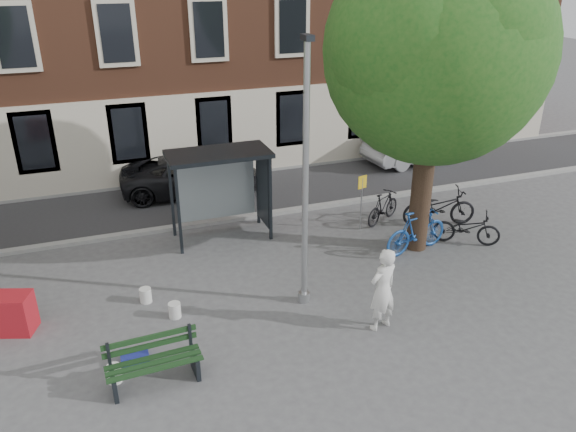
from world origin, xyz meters
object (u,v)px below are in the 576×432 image
Objects in this scene: bike_a at (439,207)px; bus_shelter at (232,173)px; bike_d at (383,207)px; lamppost at (305,193)px; red_stand at (11,313)px; painter at (383,290)px; bike_b at (417,231)px; car_silver at (422,142)px; notice_sign at (362,192)px; bike_c at (467,228)px; bench at (154,364)px; car_dark at (191,175)px.

bus_shelter is at bearing 89.93° from bike_a.
bike_a is at bearing -146.45° from bike_d.
lamppost is 6.40m from bike_a.
bus_shelter is 6.70m from red_stand.
bike_d is 1.83× the size of red_stand.
bus_shelter is at bearing -88.44° from painter.
bike_b is (-1.58, -1.27, 0.04)m from bike_a.
bus_shelter is 0.60× the size of car_silver.
bike_b is at bearing 1.34° from red_stand.
notice_sign is at bearing -127.65° from painter.
bike_c is 11.87m from red_stand.
red_stand is at bearing 73.17° from bike_d.
bike_c reaches higher than red_stand.
bench is 0.38× the size of car_silver.
bike_b is 0.44× the size of car_dark.
bike_b is 2.32× the size of red_stand.
bus_shelter is 1.36× the size of bike_b.
notice_sign is (9.42, 2.00, 0.77)m from red_stand.
bike_a reaches higher than red_stand.
notice_sign is (3.63, -1.04, -0.69)m from bus_shelter.
lamppost reaches higher than bus_shelter.
lamppost is 6.06m from bike_c.
car_dark is (-0.54, 3.65, -1.26)m from bus_shelter.
car_dark is 1.00× the size of car_silver.
painter is 0.41× the size of car_silver.
notice_sign reaches higher than bench.
lamppost is at bearing -163.58° from car_dark.
bike_c is (5.46, 1.24, -2.30)m from lamppost.
car_dark is 2.75× the size of notice_sign.
bike_b is 10.25m from red_stand.
bike_b is 7.98m from car_silver.
car_dark is 6.30m from notice_sign.
bike_c is 9.28m from car_dark.
bike_d is at bearing -13.14° from bike_b.
bike_b reaches higher than bike_a.
bike_b is 2.04m from bike_d.
notice_sign is at bearing -130.36° from car_dark.
car_silver reaches higher than bike_a.
notice_sign is (-5.18, -4.93, 0.44)m from car_silver.
painter is 3.91m from bike_b.
notice_sign is (-0.91, -0.28, 0.73)m from bike_d.
bus_shelter is at bearing 108.58° from car_silver.
painter reaches higher than bike_c.
bike_b is at bearing 142.96° from bike_a.
notice_sign reaches higher than bike_b.
bike_d is 10.58m from red_stand.
painter is at bearing -72.28° from bus_shelter.
bike_d is at bearing 12.43° from red_stand.
bus_shelter is at bearing 98.43° from lamppost.
red_stand is at bearing 170.54° from lamppost.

